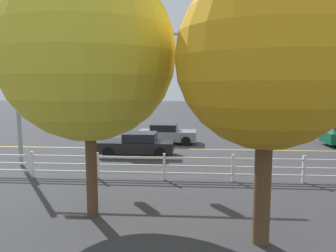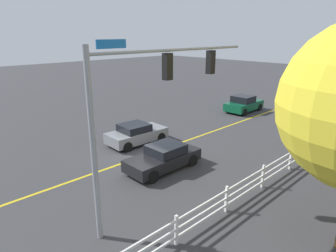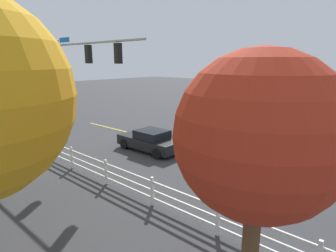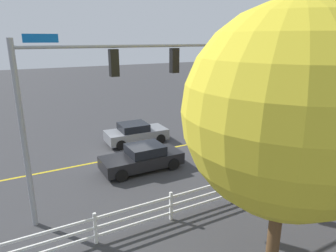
{
  "view_description": "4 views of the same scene",
  "coord_description": "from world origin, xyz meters",
  "px_view_note": "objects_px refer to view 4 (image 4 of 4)",
  "views": [
    {
      "loc": [
        -2.7,
        20.53,
        4.04
      ],
      "look_at": [
        -1.4,
        2.32,
        1.75
      ],
      "focal_mm": 35.46,
      "sensor_mm": 36.0,
      "label": 1
    },
    {
      "loc": [
        10.44,
        12.87,
        6.99
      ],
      "look_at": [
        -0.48,
        1.55,
        2.1
      ],
      "focal_mm": 32.02,
      "sensor_mm": 36.0,
      "label": 2
    },
    {
      "loc": [
        -11.37,
        13.81,
        5.41
      ],
      "look_at": [
        -0.26,
        1.15,
        1.5
      ],
      "focal_mm": 29.9,
      "sensor_mm": 36.0,
      "label": 3
    },
    {
      "loc": [
        6.31,
        15.61,
        6.66
      ],
      "look_at": [
        -1.24,
        1.95,
        2.12
      ],
      "focal_mm": 32.28,
      "sensor_mm": 36.0,
      "label": 4
    }
  ],
  "objects_px": {
    "car_1": "(142,158)",
    "car_2": "(273,112)",
    "car_0": "(136,133)",
    "tree_2": "(288,112)"
  },
  "relations": [
    {
      "from": "car_1",
      "to": "tree_2",
      "type": "xyz_separation_m",
      "value": [
        -0.02,
        8.72,
        4.31
      ]
    },
    {
      "from": "car_0",
      "to": "car_1",
      "type": "distance_m",
      "value": 4.29
    },
    {
      "from": "car_1",
      "to": "tree_2",
      "type": "bearing_deg",
      "value": 90.5
    },
    {
      "from": "car_0",
      "to": "car_1",
      "type": "relative_size",
      "value": 0.95
    },
    {
      "from": "car_1",
      "to": "car_2",
      "type": "relative_size",
      "value": 1.05
    },
    {
      "from": "car_1",
      "to": "car_2",
      "type": "xyz_separation_m",
      "value": [
        -13.77,
        -3.83,
        0.07
      ]
    },
    {
      "from": "car_0",
      "to": "tree_2",
      "type": "distance_m",
      "value": 13.56
    },
    {
      "from": "car_0",
      "to": "car_2",
      "type": "bearing_deg",
      "value": 1.21
    },
    {
      "from": "tree_2",
      "to": "car_2",
      "type": "bearing_deg",
      "value": -137.61
    },
    {
      "from": "car_1",
      "to": "tree_2",
      "type": "height_order",
      "value": "tree_2"
    }
  ]
}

